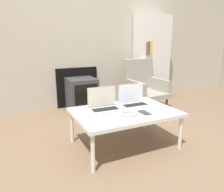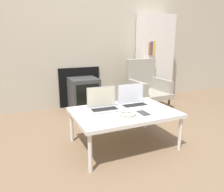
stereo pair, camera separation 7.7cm
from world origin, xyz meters
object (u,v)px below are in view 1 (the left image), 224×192
object	(u,v)px
laptop_left	(104,105)
tv	(82,94)
headphones	(129,113)
phone	(144,113)
armchair	(143,84)
laptop_right	(133,101)

from	to	relation	value
laptop_left	tv	xyz separation A→B (m)	(0.17, 1.26, -0.19)
headphones	tv	size ratio (longest dim) A/B	0.33
phone	armchair	xyz separation A→B (m)	(0.83, 1.27, -0.02)
phone	armchair	bearing A→B (deg)	56.77
phone	armchair	world-z (taller)	armchair
phone	headphones	bearing A→B (deg)	171.75
laptop_left	tv	size ratio (longest dim) A/B	0.63
phone	tv	world-z (taller)	tv
armchair	phone	bearing A→B (deg)	-126.14
laptop_left	armchair	size ratio (longest dim) A/B	0.41
tv	laptop_left	bearing A→B (deg)	-97.50
laptop_left	headphones	bearing A→B (deg)	-56.91
headphones	phone	world-z (taller)	headphones
laptop_left	tv	world-z (taller)	laptop_left
laptop_left	laptop_right	bearing A→B (deg)	2.10
laptop_right	headphones	world-z (taller)	laptop_right
laptop_right	laptop_left	bearing A→B (deg)	-179.58
tv	armchair	distance (m)	1.03
laptop_right	headphones	xyz separation A→B (m)	(-0.21, -0.25, -0.04)
laptop_right	phone	world-z (taller)	laptop_right
laptop_right	phone	bearing A→B (deg)	-97.46
armchair	laptop_left	bearing A→B (deg)	-142.06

